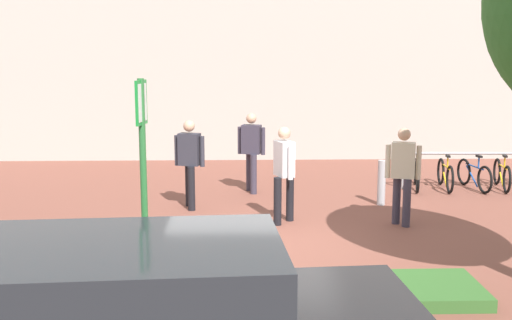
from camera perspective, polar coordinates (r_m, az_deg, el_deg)
name	(u,v)px	position (r m, az deg, el deg)	size (l,w,h in m)	color
ground_plane	(254,247)	(9.82, -0.20, -7.93)	(60.00, 60.00, 0.00)	brown
planter_strip	(198,292)	(7.85, -5.33, -11.98)	(7.00, 1.10, 0.16)	#336028
parking_sign_post	(143,159)	(7.47, -10.31, 0.09)	(0.09, 0.36, 2.70)	#2D7238
bike_at_sign	(143,268)	(7.96, -10.30, -9.74)	(1.63, 0.59, 0.86)	black
bike_rack_cluster	(474,173)	(14.67, 19.29, -1.16)	(3.21, 1.62, 0.83)	#99999E
bollard_steel	(381,183)	(12.59, 11.41, -2.05)	(0.16, 0.16, 0.90)	#ADADB2
person_suited_dark	(190,158)	(12.06, -6.10, 0.15)	(0.59, 0.51, 1.72)	black
person_shirt_white	(284,169)	(10.94, 2.59, -0.79)	(0.38, 0.58, 1.72)	black
person_suited_navy	(251,147)	(13.38, -0.43, 1.16)	(0.59, 0.48, 1.72)	#383342
person_casual_tan	(403,170)	(11.08, 13.29, -0.91)	(0.59, 0.35, 1.72)	#383342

